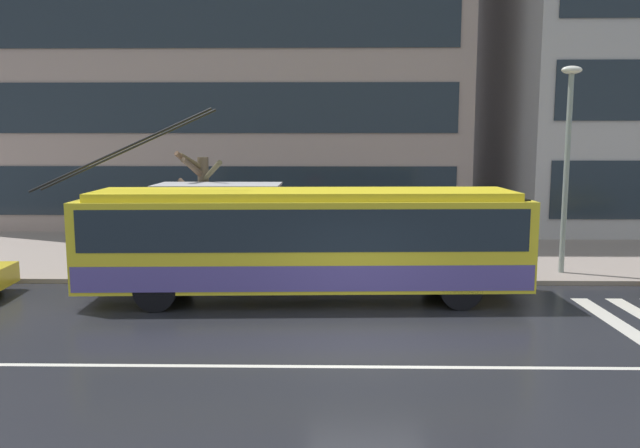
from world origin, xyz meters
The scene contains 10 objects.
ground_plane centered at (0.00, 0.00, 0.00)m, with size 160.00×160.00×0.00m, color #222329.
sidewalk_slab centered at (0.00, 10.29, 0.07)m, with size 80.00×10.00×0.14m, color gray.
crosswalk_stripe_edge_near centered at (5.75, 1.64, 0.00)m, with size 0.44×4.40×0.01m, color beige.
lane_centre_line centered at (0.00, -1.20, 0.00)m, with size 72.00×0.14×0.01m, color silver.
trolleybus centered at (-1.43, 3.69, 1.58)m, with size 12.53×2.93×4.92m.
bus_shelter centered at (-4.21, 7.06, 2.15)m, with size 3.80×1.89×2.64m.
pedestrian_at_shelter centered at (-1.60, 6.80, 1.68)m, with size 1.21×1.21×1.96m.
pedestrian_approaching_curb centered at (-6.26, 8.13, 1.75)m, with size 1.29×1.29×1.97m.
street_lamp centered at (6.23, 6.45, 3.80)m, with size 0.60×0.32×6.12m.
street_tree_bare centered at (-4.97, 7.97, 2.19)m, with size 1.84×1.92×3.65m.
Camera 1 is at (-0.77, -12.21, 4.17)m, focal length 35.04 mm.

